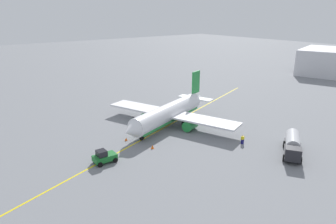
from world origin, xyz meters
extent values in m
plane|color=slate|center=(0.00, 0.00, 0.00)|extent=(400.00, 400.00, 0.00)
cylinder|color=white|center=(0.00, 0.00, 2.83)|extent=(21.62, 10.57, 3.66)
cube|color=#238C3D|center=(0.00, 0.00, 1.82)|extent=(20.27, 9.55, 1.02)
cone|color=white|center=(11.34, 3.95, 2.83)|extent=(3.99, 4.31, 3.51)
cone|color=white|center=(-11.91, -4.15, 3.20)|extent=(4.99, 4.32, 3.11)
cube|color=#238C3D|center=(-11.34, -3.95, 7.06)|extent=(3.14, 1.39, 5.20)
cube|color=white|center=(-11.34, -3.95, 3.23)|extent=(5.03, 8.72, 0.24)
cube|color=white|center=(-0.94, -0.33, 2.37)|extent=(14.36, 29.78, 0.36)
cylinder|color=#238C3D|center=(-1.90, 4.84, 1.12)|extent=(3.71, 3.04, 2.10)
cylinder|color=#238C3D|center=(1.52, -4.98, 1.12)|extent=(3.71, 3.04, 2.10)
cylinder|color=#4C4C51|center=(8.51, 2.96, 1.14)|extent=(0.24, 0.24, 1.18)
cylinder|color=black|center=(8.51, 2.96, 0.55)|extent=(1.17, 0.74, 1.10)
cylinder|color=#4C4C51|center=(-2.74, 1.80, 1.14)|extent=(0.24, 0.24, 1.18)
cylinder|color=black|center=(-2.74, 1.80, 0.55)|extent=(1.17, 0.74, 1.10)
cylinder|color=#4C4C51|center=(-1.03, -3.11, 1.14)|extent=(0.24, 0.24, 1.18)
cylinder|color=black|center=(-1.03, -3.11, 0.55)|extent=(1.17, 0.74, 1.10)
cube|color=#2D2D33|center=(-8.43, 23.29, 0.70)|extent=(8.91, 6.87, 0.30)
cube|color=#232328|center=(-4.98, 25.45, 1.65)|extent=(2.97, 3.10, 2.00)
cube|color=black|center=(-4.22, 25.93, 2.05)|extent=(1.20, 1.78, 0.90)
cylinder|color=silver|center=(-8.94, 22.97, 2.00)|extent=(6.44, 5.22, 2.30)
cylinder|color=black|center=(-5.98, 26.30, 0.55)|extent=(1.12, 0.88, 1.10)
cylinder|color=black|center=(-4.65, 24.18, 0.55)|extent=(1.12, 0.88, 1.10)
cylinder|color=black|center=(-10.92, 23.20, 0.55)|extent=(1.12, 0.88, 1.10)
cylinder|color=black|center=(-9.59, 21.08, 0.55)|extent=(1.12, 0.88, 1.10)
cube|color=#196B28|center=(18.13, 7.03, 0.85)|extent=(3.64, 2.08, 0.90)
cube|color=black|center=(18.63, 7.01, 1.75)|extent=(1.44, 1.63, 0.90)
cylinder|color=black|center=(16.81, 6.06, 0.40)|extent=(0.81, 0.32, 0.80)
cylinder|color=black|center=(16.85, 8.05, 0.40)|extent=(0.81, 0.32, 0.80)
cylinder|color=black|center=(19.41, 6.00, 0.40)|extent=(0.81, 0.32, 0.80)
cylinder|color=black|center=(19.45, 8.00, 0.40)|extent=(0.81, 0.32, 0.80)
cube|color=navy|center=(-4.87, 15.67, 0.42)|extent=(0.49, 0.39, 0.85)
cube|color=yellow|center=(-4.87, 15.67, 1.15)|extent=(0.57, 0.44, 0.60)
sphere|color=tan|center=(-4.87, 15.67, 1.59)|extent=(0.24, 0.24, 0.24)
cone|color=#F2590F|center=(9.17, 7.36, 0.32)|extent=(0.57, 0.57, 0.63)
cone|color=#F2590F|center=(11.01, 1.51, 0.29)|extent=(0.52, 0.52, 0.58)
cube|color=silver|center=(-83.52, -7.88, 4.70)|extent=(28.62, 24.58, 9.41)
cube|color=#4C515B|center=(-80.86, -16.68, 3.29)|extent=(16.36, 5.10, 6.21)
cube|color=yellow|center=(0.00, 0.00, 0.01)|extent=(76.32, 26.84, 0.01)
camera|label=1|loc=(37.49, 48.21, 22.84)|focal=33.20mm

